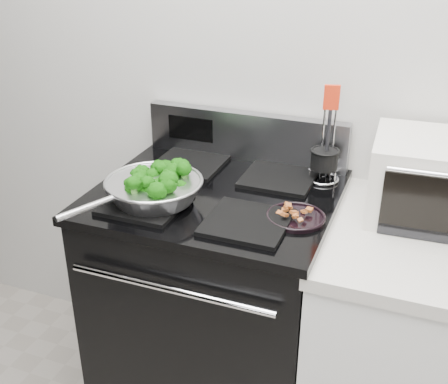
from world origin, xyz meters
The scene contains 8 objects.
back_wall centered at (0.00, 1.75, 1.35)m, with size 4.00×0.02×2.70m, color #B9B6AF.
gas_range centered at (-0.30, 1.41, 0.49)m, with size 0.79×0.69×1.13m.
counter centered at (0.39, 1.41, 0.46)m, with size 0.62×0.68×0.92m.
skillet centered at (-0.45, 1.26, 1.00)m, with size 0.31×0.47×0.07m.
broccoli_pile centered at (-0.45, 1.27, 1.02)m, with size 0.24×0.24×0.08m, color black, non-canonical shape.
bacon_plate centered at (0.00, 1.32, 0.97)m, with size 0.18×0.18×0.04m.
utensil_holder centered at (0.01, 1.63, 1.01)m, with size 0.11×0.11×0.34m.
toaster_oven centered at (0.40, 1.55, 1.05)m, with size 0.45×0.35×0.25m.
Camera 1 is at (0.33, -0.14, 1.77)m, focal length 45.00 mm.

